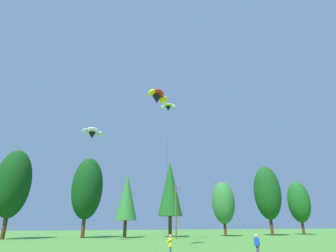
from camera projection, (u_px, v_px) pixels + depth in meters
The scene contains 13 objects.
treeline_tree_c at pixel (13, 183), 47.07m from camera, with size 5.90×5.90×15.17m.
treeline_tree_d at pixel (87, 188), 51.01m from camera, with size 5.76×5.76×14.67m.
treeline_tree_e at pixel (127, 197), 51.44m from camera, with size 4.17×4.17×11.66m.
treeline_tree_f at pixel (170, 188), 54.91m from camera, with size 4.89×4.89×14.94m.
treeline_tree_g at pixel (223, 203), 56.90m from camera, with size 4.77×4.77×11.01m.
treeline_tree_h at pixel (267, 192), 60.92m from camera, with size 5.89×5.89×15.13m.
treeline_tree_i at pixel (299, 202), 65.31m from camera, with size 5.13×5.13×12.33m.
utility_pole at pixel (176, 210), 47.50m from camera, with size 2.20×0.26×9.11m.
kite_flyer_near at pixel (170, 244), 20.08m from camera, with size 0.72×0.74×1.69m.
kite_flyer_mid at pixel (257, 244), 20.60m from camera, with size 0.25×0.57×1.69m.
parafoil_kite_high_white at pixel (92, 133), 42.03m from camera, with size 7.54×21.71×15.29m.
parafoil_kite_mid_red_yellow at pixel (158, 96), 33.48m from camera, with size 7.04×11.29×17.25m.
parafoil_kite_far_lime_white at pixel (168, 107), 47.67m from camera, with size 8.16×21.50×21.25m.
Camera 1 is at (-9.43, 3.28, 2.47)m, focal length 28.43 mm.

